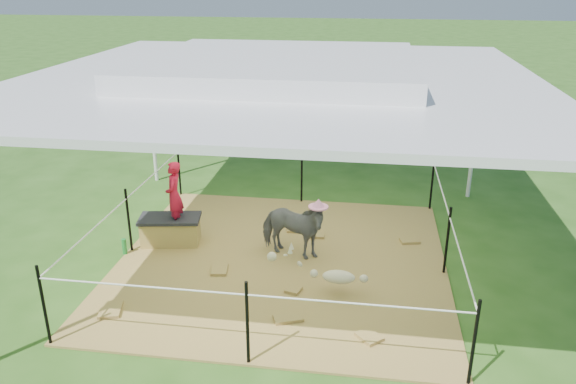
# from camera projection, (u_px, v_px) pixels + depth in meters

# --- Properties ---
(ground) EXTENTS (90.00, 90.00, 0.00)m
(ground) POSITION_uv_depth(u_px,v_px,m) (282.00, 262.00, 8.01)
(ground) COLOR #2D5919
(ground) RESTS_ON ground
(hay_patch) EXTENTS (4.60, 4.60, 0.03)m
(hay_patch) POSITION_uv_depth(u_px,v_px,m) (282.00, 262.00, 8.01)
(hay_patch) COLOR brown
(hay_patch) RESTS_ON ground
(canopy_tent) EXTENTS (6.30, 6.30, 2.90)m
(canopy_tent) POSITION_uv_depth(u_px,v_px,m) (281.00, 73.00, 7.03)
(canopy_tent) COLOR silver
(canopy_tent) RESTS_ON ground
(rope_fence) EXTENTS (4.54, 4.54, 1.00)m
(rope_fence) POSITION_uv_depth(u_px,v_px,m) (282.00, 222.00, 7.78)
(rope_fence) COLOR black
(rope_fence) RESTS_ON ground
(straw_bale) EXTENTS (0.91, 0.56, 0.38)m
(straw_bale) POSITION_uv_depth(u_px,v_px,m) (171.00, 231.00, 8.47)
(straw_bale) COLOR #A98F3D
(straw_bale) RESTS_ON hay_patch
(dark_cloth) EXTENTS (0.97, 0.61, 0.05)m
(dark_cloth) POSITION_uv_depth(u_px,v_px,m) (170.00, 218.00, 8.39)
(dark_cloth) COLOR black
(dark_cloth) RESTS_ON straw_bale
(woman) EXTENTS (0.30, 0.41, 1.02)m
(woman) POSITION_uv_depth(u_px,v_px,m) (174.00, 189.00, 8.20)
(woman) COLOR red
(woman) RESTS_ON straw_bale
(green_bottle) EXTENTS (0.08, 0.08, 0.24)m
(green_bottle) POSITION_uv_depth(u_px,v_px,m) (124.00, 246.00, 8.16)
(green_bottle) COLOR #1C802E
(green_bottle) RESTS_ON hay_patch
(pony) EXTENTS (1.13, 0.74, 0.87)m
(pony) POSITION_uv_depth(u_px,v_px,m) (292.00, 229.00, 7.97)
(pony) COLOR #4E4E53
(pony) RESTS_ON hay_patch
(pink_hat) EXTENTS (0.27, 0.27, 0.13)m
(pink_hat) POSITION_uv_depth(u_px,v_px,m) (292.00, 196.00, 7.78)
(pink_hat) COLOR pink
(pink_hat) RESTS_ON pony
(foal) EXTENTS (1.02, 0.59, 0.56)m
(foal) POSITION_uv_depth(u_px,v_px,m) (339.00, 275.00, 7.07)
(foal) COLOR beige
(foal) RESTS_ON hay_patch
(trash_barrel) EXTENTS (0.61, 0.61, 0.90)m
(trash_barrel) POSITION_uv_depth(u_px,v_px,m) (488.00, 135.00, 12.62)
(trash_barrel) COLOR blue
(trash_barrel) RESTS_ON ground
(picnic_table_near) EXTENTS (1.70, 1.28, 0.67)m
(picnic_table_near) POSITION_uv_depth(u_px,v_px,m) (390.00, 113.00, 15.01)
(picnic_table_near) COLOR brown
(picnic_table_near) RESTS_ON ground
(picnic_table_far) EXTENTS (1.83, 1.45, 0.70)m
(picnic_table_far) POSITION_uv_depth(u_px,v_px,m) (504.00, 106.00, 15.74)
(picnic_table_far) COLOR brown
(picnic_table_far) RESTS_ON ground
(distant_person) EXTENTS (0.63, 0.51, 1.23)m
(distant_person) POSITION_uv_depth(u_px,v_px,m) (415.00, 108.00, 14.40)
(distant_person) COLOR blue
(distant_person) RESTS_ON ground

